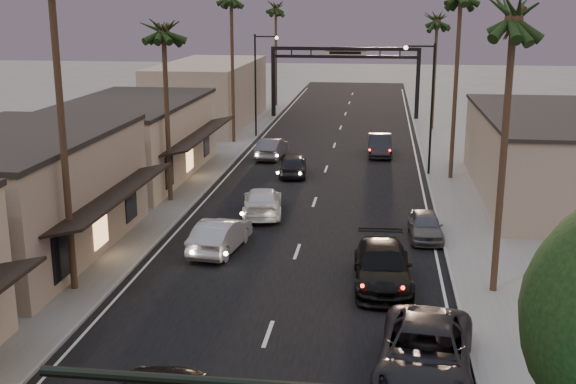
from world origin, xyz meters
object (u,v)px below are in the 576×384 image
(arch, at_px, (345,64))
(curbside_near, at_px, (425,354))
(streetlight_right, at_px, (428,98))
(curbside_black, at_px, (383,266))
(streetlight_left, at_px, (259,77))
(palm_rc, at_px, (437,16))
(palm_ra, at_px, (515,7))
(oncoming_silver, at_px, (220,235))
(palm_lc, at_px, (163,23))
(palm_far, at_px, (276,4))

(arch, relative_size, curbside_near, 2.40)
(streetlight_right, xyz_separation_m, curbside_black, (-2.86, -20.78, -4.48))
(curbside_black, bearing_deg, streetlight_left, 105.24)
(arch, bearing_deg, palm_rc, -34.89)
(arch, xyz_separation_m, streetlight_left, (-6.92, -12.00, -0.20))
(streetlight_right, distance_m, palm_ra, 21.94)
(palm_ra, bearing_deg, arch, 100.59)
(streetlight_right, height_order, palm_rc, palm_rc)
(arch, relative_size, palm_ra, 1.15)
(arch, relative_size, streetlight_left, 1.69)
(palm_ra, relative_size, curbside_black, 2.26)
(oncoming_silver, bearing_deg, streetlight_right, -114.10)
(palm_lc, distance_m, oncoming_silver, 13.68)
(curbside_near, bearing_deg, curbside_black, 105.89)
(streetlight_left, relative_size, curbside_near, 1.42)
(arch, distance_m, curbside_near, 54.02)
(palm_ra, relative_size, oncoming_silver, 2.71)
(streetlight_right, distance_m, oncoming_silver, 20.81)
(arch, height_order, palm_far, palm_far)
(arch, distance_m, palm_rc, 11.59)
(palm_rc, relative_size, palm_far, 0.92)
(palm_rc, relative_size, oncoming_silver, 2.50)
(streetlight_right, bearing_deg, streetlight_left, 136.79)
(streetlight_right, xyz_separation_m, palm_far, (-15.22, 33.00, 6.11))
(arch, bearing_deg, curbside_black, -84.93)
(palm_far, distance_m, curbside_black, 56.19)
(streetlight_left, bearing_deg, curbside_near, -73.49)
(oncoming_silver, bearing_deg, curbside_black, 163.29)
(palm_ra, xyz_separation_m, palm_far, (-16.90, 54.00, 0.00))
(oncoming_silver, relative_size, curbside_near, 0.77)
(streetlight_right, xyz_separation_m, palm_ra, (1.68, -21.00, 6.11))
(palm_ra, height_order, curbside_black, palm_ra)
(palm_lc, bearing_deg, palm_rc, 58.44)
(streetlight_right, height_order, palm_lc, palm_lc)
(streetlight_left, bearing_deg, oncoming_silver, -83.89)
(palm_far, height_order, curbside_black, palm_far)
(palm_ra, bearing_deg, streetlight_right, 94.57)
(streetlight_left, bearing_deg, palm_rc, 21.14)
(arch, xyz_separation_m, palm_far, (-8.30, 8.00, 5.91))
(arch, height_order, oncoming_silver, arch)
(streetlight_right, height_order, palm_ra, palm_ra)
(streetlight_left, relative_size, palm_rc, 0.74)
(streetlight_left, bearing_deg, palm_ra, -65.46)
(arch, distance_m, oncoming_silver, 42.76)
(curbside_near, bearing_deg, streetlight_right, 93.06)
(curbside_near, xyz_separation_m, curbside_black, (-1.34, 7.77, -0.03))
(streetlight_left, xyz_separation_m, palm_lc, (-1.68, -22.00, 5.14))
(palm_lc, xyz_separation_m, curbside_near, (14.00, -19.55, -9.59))
(streetlight_right, distance_m, streetlight_left, 18.99)
(palm_lc, bearing_deg, curbside_black, -42.94)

